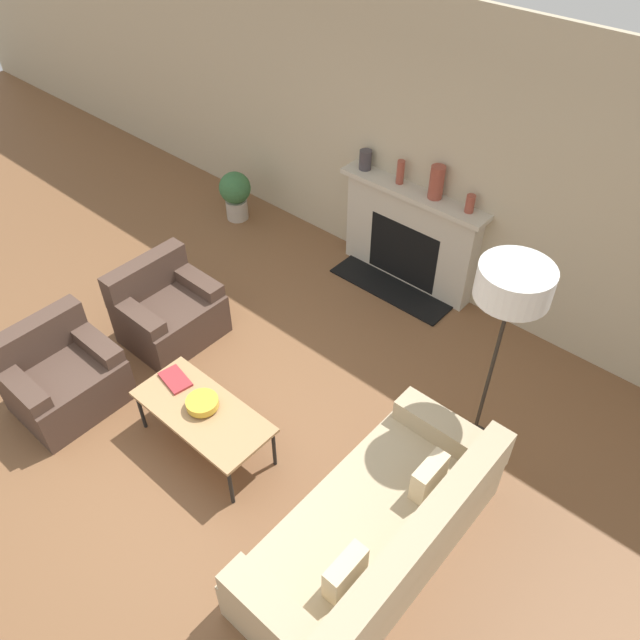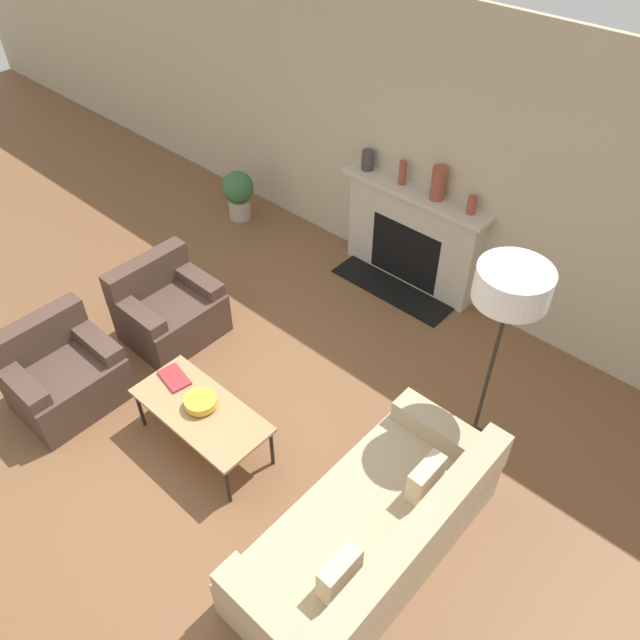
{
  "view_description": "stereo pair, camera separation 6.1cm",
  "coord_description": "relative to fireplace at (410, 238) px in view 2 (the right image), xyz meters",
  "views": [
    {
      "loc": [
        3.04,
        -1.73,
        4.36
      ],
      "look_at": [
        0.23,
        1.48,
        0.45
      ],
      "focal_mm": 35.0,
      "sensor_mm": 36.0,
      "label": 1
    },
    {
      "loc": [
        3.09,
        -1.69,
        4.36
      ],
      "look_at": [
        0.23,
        1.48,
        0.45
      ],
      "focal_mm": 35.0,
      "sensor_mm": 36.0,
      "label": 2
    }
  ],
  "objects": [
    {
      "name": "mantel_vase_center_right",
      "position": [
        0.23,
        0.01,
        0.74
      ],
      "size": [
        0.14,
        0.14,
        0.34
      ],
      "color": "brown",
      "rests_on": "fireplace"
    },
    {
      "name": "armchair_near",
      "position": [
        -1.23,
        -3.45,
        -0.24
      ],
      "size": [
        0.75,
        0.88,
        0.8
      ],
      "rotation": [
        0.0,
        0.0,
        1.57
      ],
      "color": "#4C382D",
      "rests_on": "ground_plane"
    },
    {
      "name": "mantel_vase_left",
      "position": [
        -0.64,
        0.01,
        0.68
      ],
      "size": [
        0.13,
        0.13,
        0.21
      ],
      "color": "#3D383D",
      "rests_on": "fireplace"
    },
    {
      "name": "bowl",
      "position": [
        0.06,
        -2.93,
        -0.04
      ],
      "size": [
        0.26,
        0.26,
        0.09
      ],
      "color": "gold",
      "rests_on": "coffee_table"
    },
    {
      "name": "wall_back",
      "position": [
        -0.14,
        0.14,
        0.91
      ],
      "size": [
        18.0,
        0.06,
        2.9
      ],
      "color": "#BCAD8E",
      "rests_on": "ground_plane"
    },
    {
      "name": "floor_lamp",
      "position": [
        1.75,
        -1.45,
        1.09
      ],
      "size": [
        0.52,
        0.52,
        1.86
      ],
      "color": "black",
      "rests_on": "ground_plane"
    },
    {
      "name": "mantel_vase_center_left",
      "position": [
        -0.19,
        0.01,
        0.7
      ],
      "size": [
        0.08,
        0.08,
        0.25
      ],
      "color": "brown",
      "rests_on": "fireplace"
    },
    {
      "name": "mantel_vase_right",
      "position": [
        0.62,
        0.01,
        0.66
      ],
      "size": [
        0.09,
        0.09,
        0.18
      ],
      "color": "brown",
      "rests_on": "fireplace"
    },
    {
      "name": "couch",
      "position": [
        1.74,
        -2.8,
        -0.26
      ],
      "size": [
        0.95,
        2.07,
        0.77
      ],
      "rotation": [
        0.0,
        0.0,
        -1.57
      ],
      "color": "tan",
      "rests_on": "ground_plane"
    },
    {
      "name": "potted_plant",
      "position": [
        -2.29,
        -0.39,
        -0.19
      ],
      "size": [
        0.39,
        0.39,
        0.62
      ],
      "color": "#B2A899",
      "rests_on": "ground_plane"
    },
    {
      "name": "coffee_table",
      "position": [
        0.08,
        -2.95,
        -0.12
      ],
      "size": [
        1.2,
        0.55,
        0.46
      ],
      "color": "tan",
      "rests_on": "ground_plane"
    },
    {
      "name": "book",
      "position": [
        -0.33,
        -2.89,
        -0.08
      ],
      "size": [
        0.32,
        0.23,
        0.02
      ],
      "rotation": [
        0.0,
        0.0,
        -0.18
      ],
      "color": "#9E2D33",
      "rests_on": "coffee_table"
    },
    {
      "name": "ground_plane",
      "position": [
        -0.14,
        -3.0,
        -0.54
      ],
      "size": [
        18.0,
        18.0,
        0.0
      ],
      "primitive_type": "plane",
      "color": "brown"
    },
    {
      "name": "armchair_far",
      "position": [
        -1.23,
        -2.29,
        -0.24
      ],
      "size": [
        0.75,
        0.88,
        0.8
      ],
      "rotation": [
        0.0,
        0.0,
        1.57
      ],
      "color": "#4C382D",
      "rests_on": "ground_plane"
    },
    {
      "name": "fireplace",
      "position": [
        0.0,
        0.0,
        0.0
      ],
      "size": [
        1.67,
        0.59,
        1.12
      ],
      "color": "beige",
      "rests_on": "ground_plane"
    }
  ]
}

